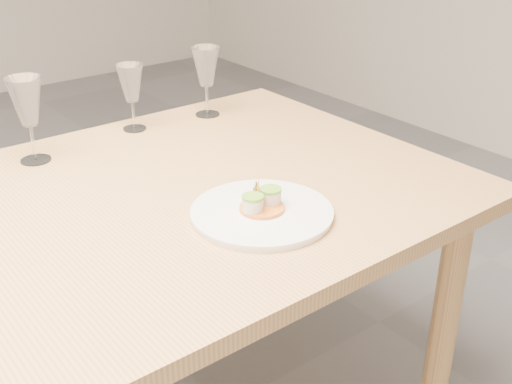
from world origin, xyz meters
TOP-DOWN VIEW (x-y plane):
  - dinner_plate at (0.63, -0.22)m, footprint 0.30×0.30m
  - wine_glass_2 at (0.36, 0.36)m, footprint 0.09×0.09m
  - wine_glass_3 at (0.67, 0.41)m, footprint 0.08×0.08m
  - wine_glass_4 at (0.90, 0.39)m, footprint 0.08×0.08m

SIDE VIEW (x-z plane):
  - dinner_plate at x=0.63m, z-range 0.72..0.80m
  - wine_glass_3 at x=0.67m, z-range 0.79..0.98m
  - wine_glass_4 at x=0.90m, z-range 0.79..1.00m
  - wine_glass_2 at x=0.36m, z-range 0.79..1.01m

